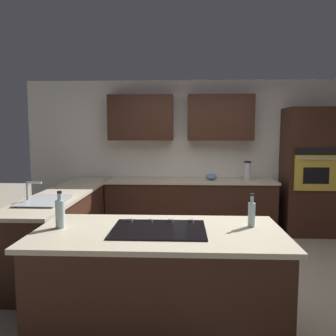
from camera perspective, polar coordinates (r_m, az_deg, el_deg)
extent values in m
plane|color=#9E937F|center=(4.23, 5.76, -17.57)|extent=(14.00, 14.00, 0.00)
cube|color=white|center=(5.98, 4.77, 2.28)|extent=(6.00, 0.10, 2.60)
cube|color=#381E14|center=(5.79, 8.91, 8.48)|extent=(1.10, 0.34, 0.76)
cube|color=#381E14|center=(5.80, -4.62, 8.52)|extent=(1.10, 0.34, 0.76)
cube|color=#381E14|center=(5.73, 3.83, -6.68)|extent=(2.80, 0.60, 0.86)
cube|color=beige|center=(5.65, 3.86, -2.22)|extent=(2.84, 0.64, 0.04)
cube|color=#381E14|center=(4.86, -16.85, -9.26)|extent=(0.60, 2.90, 0.86)
cube|color=beige|center=(4.76, -17.01, -4.02)|extent=(0.64, 2.94, 0.04)
cube|color=#381E14|center=(2.93, -1.56, -19.39)|extent=(1.95, 0.92, 0.86)
cube|color=beige|center=(2.77, -1.59, -10.96)|extent=(2.03, 1.00, 0.04)
cube|color=#381E14|center=(6.00, 22.84, -0.59)|extent=(0.80, 0.60, 2.09)
cube|color=gold|center=(5.70, 23.94, -0.79)|extent=(0.66, 0.03, 0.56)
cube|color=black|center=(5.70, 23.97, -1.20)|extent=(0.40, 0.01, 0.26)
cube|color=black|center=(5.68, 24.09, 2.52)|extent=(0.66, 0.02, 0.11)
cylinder|color=silver|center=(5.65, 24.17, 1.39)|extent=(0.56, 0.02, 0.02)
cube|color=#515456|center=(4.27, -19.40, -4.86)|extent=(0.40, 0.30, 0.02)
cube|color=#515456|center=(3.96, -21.24, -5.76)|extent=(0.40, 0.30, 0.02)
cube|color=#B7BABF|center=(4.11, -20.29, -5.17)|extent=(0.46, 0.70, 0.01)
cylinder|color=#B7BABF|center=(4.18, -22.87, -3.81)|extent=(0.03, 0.03, 0.22)
cylinder|color=#B7BABF|center=(4.13, -21.93, -2.34)|extent=(0.18, 0.02, 0.02)
cube|color=black|center=(2.76, -1.59, -10.43)|extent=(0.76, 0.56, 0.01)
cylinder|color=#B2B2B7|center=(2.97, 3.99, -8.90)|extent=(0.04, 0.04, 0.02)
cylinder|color=#B2B2B7|center=(2.98, 0.48, -8.88)|extent=(0.04, 0.04, 0.02)
cylinder|color=#B2B2B7|center=(2.99, -3.01, -8.83)|extent=(0.04, 0.04, 0.02)
cylinder|color=#B2B2B7|center=(3.01, -6.47, -8.75)|extent=(0.04, 0.04, 0.02)
cylinder|color=silver|center=(5.75, 13.38, -1.47)|extent=(0.15, 0.15, 0.11)
cylinder|color=silver|center=(5.73, 13.41, -0.02)|extent=(0.11, 0.11, 0.18)
cylinder|color=black|center=(5.72, 13.44, 1.01)|extent=(0.12, 0.12, 0.03)
ellipsoid|color=#668CB2|center=(5.67, 7.41, -1.49)|extent=(0.19, 0.19, 0.10)
cylinder|color=silver|center=(2.94, -17.95, -7.52)|extent=(0.08, 0.08, 0.23)
cylinder|color=silver|center=(2.91, -18.04, -4.72)|extent=(0.03, 0.03, 0.06)
cylinder|color=black|center=(2.90, -18.07, -3.95)|extent=(0.04, 0.04, 0.02)
cylinder|color=silver|center=(2.92, 14.08, -7.77)|extent=(0.06, 0.06, 0.20)
cylinder|color=silver|center=(2.90, 14.15, -5.23)|extent=(0.03, 0.03, 0.06)
cylinder|color=black|center=(2.89, 14.17, -4.46)|extent=(0.03, 0.03, 0.02)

